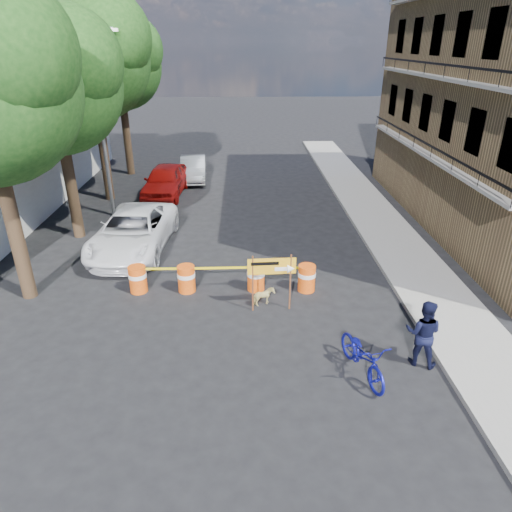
{
  "coord_description": "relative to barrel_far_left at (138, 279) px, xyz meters",
  "views": [
    {
      "loc": [
        0.08,
        -10.96,
        7.43
      ],
      "look_at": [
        0.48,
        2.03,
        1.3
      ],
      "focal_mm": 32.0,
      "sensor_mm": 36.0,
      "label": 1
    }
  ],
  "objects": [
    {
      "name": "suv_white",
      "position": [
        -0.82,
        3.35,
        0.31
      ],
      "size": [
        2.96,
        5.76,
        1.56
      ],
      "primitive_type": "imported",
      "rotation": [
        0.0,
        0.0,
        -0.07
      ],
      "color": "white",
      "rests_on": "ground"
    },
    {
      "name": "tree_mid_b",
      "position": [
        -3.38,
        9.81,
        6.24
      ],
      "size": [
        5.67,
        5.4,
        9.62
      ],
      "color": "#332316",
      "rests_on": "ground"
    },
    {
      "name": "bicycle",
      "position": [
        6.29,
        -4.3,
        0.57
      ],
      "size": [
        0.99,
        1.25,
        2.09
      ],
      "primitive_type": "imported",
      "rotation": [
        0.0,
        0.0,
        0.26
      ],
      "color": "#121492",
      "rests_on": "ground"
    },
    {
      "name": "barrel_far_left",
      "position": [
        0.0,
        0.0,
        0.0
      ],
      "size": [
        0.58,
        0.58,
        0.9
      ],
      "color": "#DE440D",
      "rests_on": "ground"
    },
    {
      "name": "pedestrian",
      "position": [
        7.85,
        -3.9,
        0.43
      ],
      "size": [
        1.08,
        0.98,
        1.79
      ],
      "primitive_type": "imported",
      "rotation": [
        0.0,
        0.0,
        2.71
      ],
      "color": "black",
      "rests_on": "ground"
    },
    {
      "name": "sidewalk_east",
      "position": [
        9.55,
        3.81,
        -0.4
      ],
      "size": [
        2.4,
        40.0,
        0.15
      ],
      "primitive_type": "cube",
      "color": "gray",
      "rests_on": "ground"
    },
    {
      "name": "tree_far",
      "position": [
        -3.39,
        14.81,
        5.74
      ],
      "size": [
        5.04,
        4.8,
        8.84
      ],
      "color": "#332316",
      "rests_on": "ground"
    },
    {
      "name": "barrel_far_right",
      "position": [
        5.48,
        -0.1,
        0.0
      ],
      "size": [
        0.58,
        0.58,
        0.9
      ],
      "color": "#DE440D",
      "rests_on": "ground"
    },
    {
      "name": "ground",
      "position": [
        3.35,
        -2.19,
        -0.47
      ],
      "size": [
        120.0,
        120.0,
        0.0
      ],
      "primitive_type": "plane",
      "color": "black",
      "rests_on": "ground"
    },
    {
      "name": "tree_mid_a",
      "position": [
        -3.38,
        4.81,
        5.53
      ],
      "size": [
        5.25,
        5.0,
        8.68
      ],
      "color": "#332316",
      "rests_on": "ground"
    },
    {
      "name": "dog",
      "position": [
        4.03,
        -0.99,
        -0.18
      ],
      "size": [
        0.76,
        0.57,
        0.59
      ],
      "primitive_type": "imported",
      "rotation": [
        0.0,
        0.0,
        2.0
      ],
      "color": "#E2D182",
      "rests_on": "ground"
    },
    {
      "name": "streetlamp",
      "position": [
        -2.58,
        7.31,
        3.9
      ],
      "size": [
        1.25,
        0.18,
        8.0
      ],
      "color": "gray",
      "rests_on": "ground"
    },
    {
      "name": "sedan_red",
      "position": [
        -0.62,
        10.34,
        0.33
      ],
      "size": [
        2.24,
        4.83,
        1.6
      ],
      "primitive_type": "imported",
      "rotation": [
        0.0,
        0.0,
        -0.07
      ],
      "color": "#9B0F0C",
      "rests_on": "ground"
    },
    {
      "name": "barrel_mid_right",
      "position": [
        3.83,
        0.0,
        0.0
      ],
      "size": [
        0.58,
        0.58,
        0.9
      ],
      "color": "#DE440D",
      "rests_on": "ground"
    },
    {
      "name": "barrel_mid_left",
      "position": [
        1.57,
        -0.02,
        0.0
      ],
      "size": [
        0.58,
        0.58,
        0.9
      ],
      "color": "#DE440D",
      "rests_on": "ground"
    },
    {
      "name": "sedan_silver",
      "position": [
        0.55,
        13.35,
        0.2
      ],
      "size": [
        1.66,
        4.17,
        1.35
      ],
      "primitive_type": "imported",
      "rotation": [
        0.0,
        0.0,
        0.06
      ],
      "color": "silver",
      "rests_on": "ground"
    },
    {
      "name": "detour_sign",
      "position": [
        4.44,
        -1.26,
        0.87
      ],
      "size": [
        1.43,
        0.28,
        1.84
      ],
      "rotation": [
        0.0,
        0.0,
        0.05
      ],
      "color": "#592D19",
      "rests_on": "ground"
    }
  ]
}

